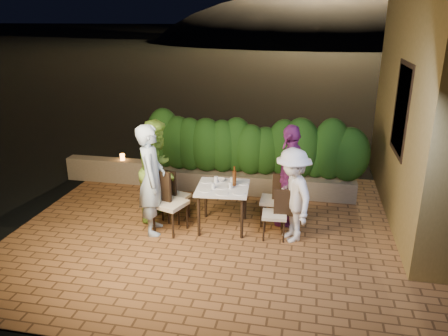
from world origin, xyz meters
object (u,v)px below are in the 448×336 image
(dining_table, at_px, (223,207))
(beer_bottle, at_px, (234,176))
(chair_right_front, at_px, (275,214))
(chair_left_front, at_px, (170,202))
(diner_white, at_px, (292,195))
(chair_right_back, at_px, (273,199))
(diner_blue, at_px, (152,180))
(bowl, at_px, (220,180))
(chair_left_back, at_px, (175,196))
(parapet_lamp, at_px, (122,157))
(diner_purple, at_px, (290,175))
(diner_green, at_px, (158,170))

(dining_table, height_order, beer_bottle, beer_bottle)
(beer_bottle, bearing_deg, chair_right_front, -21.60)
(chair_left_front, height_order, diner_white, diner_white)
(chair_right_back, relative_size, diner_blue, 0.50)
(bowl, distance_m, diner_blue, 1.20)
(chair_right_front, bearing_deg, beer_bottle, -25.15)
(chair_left_back, bearing_deg, parapet_lamp, 153.46)
(chair_left_back, relative_size, diner_white, 0.58)
(beer_bottle, bearing_deg, parapet_lamp, 149.55)
(beer_bottle, relative_size, diner_purple, 0.19)
(diner_blue, relative_size, diner_purple, 1.04)
(diner_green, bearing_deg, beer_bottle, -93.61)
(parapet_lamp, bearing_deg, dining_table, -33.65)
(parapet_lamp, bearing_deg, beer_bottle, -30.45)
(chair_right_back, height_order, diner_blue, diner_blue)
(chair_right_front, height_order, diner_white, diner_white)
(beer_bottle, height_order, diner_white, diner_white)
(chair_left_front, height_order, chair_right_front, chair_left_front)
(chair_right_front, distance_m, diner_green, 2.19)
(chair_left_back, bearing_deg, diner_blue, -96.33)
(bowl, height_order, chair_right_back, chair_right_back)
(chair_left_back, bearing_deg, chair_left_front, -67.28)
(chair_left_back, relative_size, diner_purple, 0.50)
(chair_right_front, relative_size, diner_purple, 0.48)
(diner_blue, bearing_deg, chair_left_front, -91.58)
(beer_bottle, distance_m, chair_left_front, 1.16)
(diner_white, bearing_deg, chair_left_back, -128.73)
(chair_left_front, relative_size, diner_purple, 0.58)
(beer_bottle, xyz_separation_m, chair_left_front, (-1.02, -0.40, -0.40))
(bowl, distance_m, chair_left_front, 0.96)
(beer_bottle, relative_size, chair_right_front, 0.40)
(bowl, xyz_separation_m, diner_white, (1.27, -0.46, 0.00))
(diner_blue, distance_m, parapet_lamp, 2.58)
(chair_right_front, xyz_separation_m, chair_right_back, (-0.07, 0.49, 0.04))
(beer_bottle, height_order, chair_left_back, beer_bottle)
(dining_table, xyz_separation_m, chair_left_front, (-0.84, -0.30, 0.15))
(dining_table, bearing_deg, diner_blue, -161.38)
(chair_right_front, relative_size, diner_blue, 0.46)
(dining_table, bearing_deg, bowl, 111.19)
(dining_table, height_order, chair_right_back, chair_right_back)
(bowl, xyz_separation_m, parapet_lamp, (-2.48, 1.46, -0.20))
(beer_bottle, xyz_separation_m, chair_left_back, (-1.07, 0.06, -0.47))
(chair_left_back, relative_size, diner_green, 0.50)
(chair_right_front, bearing_deg, parapet_lamp, -32.28)
(bowl, bearing_deg, diner_blue, -147.91)
(chair_right_back, distance_m, diner_blue, 2.11)
(chair_right_front, bearing_deg, diner_purple, -112.01)
(bowl, xyz_separation_m, diner_blue, (-1.01, -0.63, 0.16))
(parapet_lamp, bearing_deg, diner_purple, -19.82)
(dining_table, bearing_deg, diner_green, 171.17)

